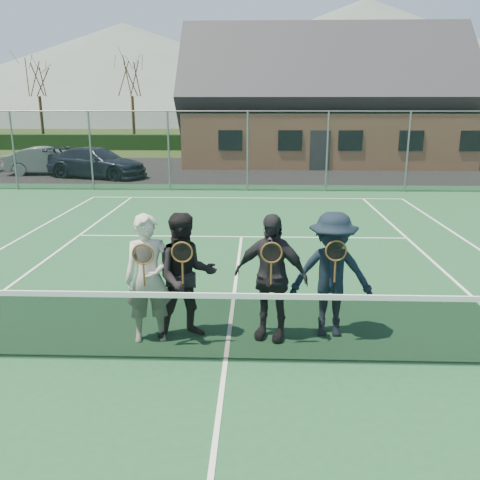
{
  "coord_description": "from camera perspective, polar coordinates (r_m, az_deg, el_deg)",
  "views": [
    {
      "loc": [
        0.39,
        -5.91,
        3.23
      ],
      "look_at": [
        0.14,
        1.5,
        1.25
      ],
      "focal_mm": 38.0,
      "sensor_mm": 36.0,
      "label": 1
    }
  ],
  "objects": [
    {
      "name": "ground",
      "position": [
        26.11,
        1.14,
        7.84
      ],
      "size": [
        220.0,
        220.0,
        0.0
      ],
      "primitive_type": "plane",
      "color": "#2B4318",
      "rests_on": "ground"
    },
    {
      "name": "court_surface",
      "position": [
        6.74,
        -1.64,
        -13.59
      ],
      "size": [
        30.0,
        30.0,
        0.02
      ],
      "primitive_type": "cube",
      "color": "#1C4C2B",
      "rests_on": "ground"
    },
    {
      "name": "tarmac_carpark",
      "position": [
        26.47,
        -7.63,
        7.82
      ],
      "size": [
        40.0,
        12.0,
        0.01
      ],
      "primitive_type": "cube",
      "color": "black",
      "rests_on": "ground"
    },
    {
      "name": "hedge_row",
      "position": [
        38.0,
        1.43,
        10.9
      ],
      "size": [
        40.0,
        1.2,
        1.1
      ],
      "primitive_type": "cube",
      "color": "black",
      "rests_on": "ground"
    },
    {
      "name": "hill_west",
      "position": [
        104.21,
        -12.72,
        17.77
      ],
      "size": [
        110.0,
        110.0,
        18.0
      ],
      "primitive_type": "cone",
      "color": "#56675D",
      "rests_on": "ground"
    },
    {
      "name": "hill_centre",
      "position": [
        103.09,
        13.72,
        18.87
      ],
      "size": [
        120.0,
        120.0,
        22.0
      ],
      "primitive_type": "cone",
      "color": "#576860",
      "rests_on": "ground"
    },
    {
      "name": "car_b",
      "position": [
        26.1,
        -20.72,
        8.31
      ],
      "size": [
        4.02,
        1.75,
        1.29
      ],
      "primitive_type": "imported",
      "rotation": [
        0.0,
        0.0,
        1.67
      ],
      "color": "gray",
      "rests_on": "ground"
    },
    {
      "name": "car_c",
      "position": [
        24.24,
        -15.78,
        8.35
      ],
      "size": [
        5.03,
        3.22,
        1.36
      ],
      "primitive_type": "imported",
      "rotation": [
        0.0,
        0.0,
        1.27
      ],
      "color": "#181D30",
      "rests_on": "ground"
    },
    {
      "name": "court_markings",
      "position": [
        6.73,
        -1.64,
        -13.48
      ],
      "size": [
        11.03,
        23.83,
        0.01
      ],
      "color": "white",
      "rests_on": "court_surface"
    },
    {
      "name": "tennis_net",
      "position": [
        6.5,
        -1.68,
        -9.49
      ],
      "size": [
        11.68,
        0.08,
        1.1
      ],
      "color": "slate",
      "rests_on": "ground"
    },
    {
      "name": "perimeter_fence",
      "position": [
        19.48,
        0.85,
        9.93
      ],
      "size": [
        30.07,
        0.07,
        3.02
      ],
      "color": "slate",
      "rests_on": "ground"
    },
    {
      "name": "clubhouse",
      "position": [
        30.13,
        9.25,
        16.21
      ],
      "size": [
        15.6,
        8.2,
        7.7
      ],
      "color": "#9E6B4C",
      "rests_on": "ground"
    },
    {
      "name": "tree_a",
      "position": [
        42.3,
        -21.85,
        17.41
      ],
      "size": [
        3.2,
        3.2,
        7.77
      ],
      "color": "#352113",
      "rests_on": "ground"
    },
    {
      "name": "tree_b",
      "position": [
        40.11,
        -12.17,
        18.29
      ],
      "size": [
        3.2,
        3.2,
        7.77
      ],
      "color": "#3B2615",
      "rests_on": "ground"
    },
    {
      "name": "tree_c",
      "position": [
        39.02,
        4.6,
        18.67
      ],
      "size": [
        3.2,
        3.2,
        7.77
      ],
      "color": "#3B2915",
      "rests_on": "ground"
    },
    {
      "name": "tree_d",
      "position": [
        40.68,
        19.54,
        17.75
      ],
      "size": [
        3.2,
        3.2,
        7.77
      ],
      "color": "#322312",
      "rests_on": "ground"
    },
    {
      "name": "player_a",
      "position": [
        7.09,
        -10.21,
        -4.28
      ],
      "size": [
        0.74,
        0.57,
        1.8
      ],
      "color": "beige",
      "rests_on": "court_surface"
    },
    {
      "name": "player_b",
      "position": [
        7.11,
        -6.11,
        -4.08
      ],
      "size": [
        1.03,
        0.9,
        1.8
      ],
      "color": "black",
      "rests_on": "court_surface"
    },
    {
      "name": "player_c",
      "position": [
        7.06,
        3.45,
        -4.15
      ],
      "size": [
        1.14,
        0.75,
        1.8
      ],
      "color": "black",
      "rests_on": "court_surface"
    },
    {
      "name": "player_d",
      "position": [
        7.24,
        10.26,
        -3.88
      ],
      "size": [
        1.19,
        0.72,
        1.8
      ],
      "color": "black",
      "rests_on": "court_surface"
    }
  ]
}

